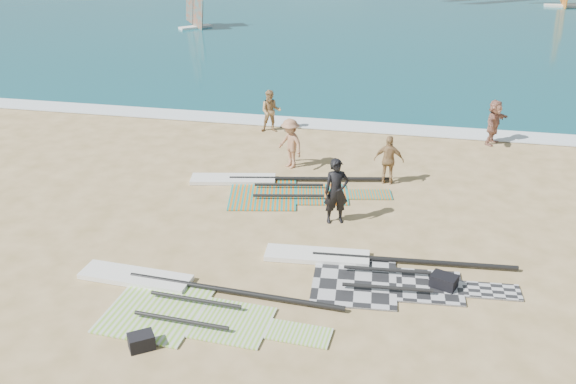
% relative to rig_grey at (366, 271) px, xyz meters
% --- Properties ---
extents(ground, '(300.00, 300.00, 0.00)m').
position_rel_rig_grey_xyz_m(ground, '(-2.17, -2.07, -0.05)').
color(ground, tan).
rests_on(ground, ground).
extents(surf_line, '(300.00, 1.20, 0.04)m').
position_rel_rig_grey_xyz_m(surf_line, '(-2.17, 10.23, -0.05)').
color(surf_line, white).
rests_on(surf_line, ground).
extents(rig_grey, '(6.06, 2.44, 0.20)m').
position_rel_rig_grey_xyz_m(rig_grey, '(0.00, 0.00, 0.00)').
color(rig_grey, black).
rests_on(rig_grey, ground).
extents(rig_green, '(6.25, 2.66, 0.20)m').
position_rel_rig_grey_xyz_m(rig_green, '(-4.00, -1.96, 0.00)').
color(rig_green, '#88D035').
rests_on(rig_green, ground).
extents(rig_orange, '(6.28, 2.99, 0.20)m').
position_rel_rig_grey_xyz_m(rig_orange, '(-3.20, 4.19, 0.00)').
color(rig_orange, '#FF6608').
rests_on(rig_orange, ground).
extents(gear_bag_near, '(0.61, 0.58, 0.31)m').
position_rel_rig_grey_xyz_m(gear_bag_near, '(-4.10, -3.64, 0.11)').
color(gear_bag_near, black).
rests_on(gear_bag_near, ground).
extents(gear_bag_far, '(0.67, 0.57, 0.34)m').
position_rel_rig_grey_xyz_m(gear_bag_far, '(1.77, -0.33, 0.12)').
color(gear_bag_far, black).
rests_on(gear_bag_far, ground).
extents(person_wetsuit, '(0.78, 0.64, 1.83)m').
position_rel_rig_grey_xyz_m(person_wetsuit, '(-1.06, 2.41, 0.86)').
color(person_wetsuit, black).
rests_on(person_wetsuit, ground).
extents(beachgoer_left, '(0.87, 0.74, 1.59)m').
position_rel_rig_grey_xyz_m(beachgoer_left, '(-4.37, 9.14, 0.74)').
color(beachgoer_left, '#A47E51').
rests_on(beachgoer_left, ground).
extents(beachgoer_mid, '(1.20, 1.16, 1.64)m').
position_rel_rig_grey_xyz_m(beachgoer_mid, '(-3.00, 5.92, 0.77)').
color(beachgoer_mid, '#A87555').
rests_on(beachgoer_mid, ground).
extents(beachgoer_back, '(0.92, 0.42, 1.54)m').
position_rel_rig_grey_xyz_m(beachgoer_back, '(0.19, 5.25, 0.72)').
color(beachgoer_back, '#9E794D').
rests_on(beachgoer_back, ground).
extents(beachgoer_right, '(1.09, 1.56, 1.62)m').
position_rel_rig_grey_xyz_m(beachgoer_right, '(3.62, 9.43, 0.76)').
color(beachgoer_right, '#A56E5A').
rests_on(beachgoer_right, ground).
extents(windsurfer_left, '(1.99, 1.98, 3.97)m').
position_rel_rig_grey_xyz_m(windsurfer_left, '(-13.64, 27.63, 1.14)').
color(windsurfer_left, white).
rests_on(windsurfer_left, ground).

